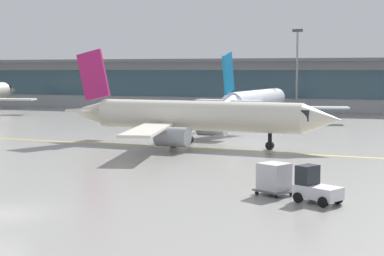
{
  "coord_description": "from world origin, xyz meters",
  "views": [
    {
      "loc": [
        19.9,
        -27.3,
        7.54
      ],
      "look_at": [
        3.81,
        18.9,
        3.0
      ],
      "focal_mm": 58.79,
      "sensor_mm": 36.0,
      "label": 1
    }
  ],
  "objects": [
    {
      "name": "gate_airplane_1",
      "position": [
        -1.72,
        63.3,
        2.98
      ],
      "size": [
        27.8,
        29.97,
        9.92
      ],
      "rotation": [
        0.0,
        0.0,
        1.5
      ],
      "color": "silver",
      "rests_on": "ground_plane"
    },
    {
      "name": "terminal_concourse",
      "position": [
        0.0,
        89.99,
        4.92
      ],
      "size": [
        198.63,
        11.0,
        9.6
      ],
      "color": "#9EA3A8",
      "rests_on": "ground_plane"
    },
    {
      "name": "taxiing_regional_jet",
      "position": [
        -0.32,
        31.44,
        2.93
      ],
      "size": [
        29.46,
        27.34,
        9.75
      ],
      "rotation": [
        0.0,
        0.0,
        -0.06
      ],
      "color": "silver",
      "rests_on": "ground_plane"
    },
    {
      "name": "apron_light_mast_1",
      "position": [
        1.18,
        81.81,
        7.96
      ],
      "size": [
        1.8,
        0.36,
        14.55
      ],
      "color": "gray",
      "rests_on": "ground_plane"
    },
    {
      "name": "baggage_tug",
      "position": [
        14.92,
        8.24,
        0.89
      ],
      "size": [
        2.95,
        2.51,
        2.1
      ],
      "rotation": [
        0.0,
        0.0,
        -0.49
      ],
      "color": "silver",
      "rests_on": "ground_plane"
    },
    {
      "name": "cargo_dolly_lead",
      "position": [
        12.27,
        9.65,
        1.05
      ],
      "size": [
        2.61,
        2.4,
        1.94
      ],
      "rotation": [
        0.0,
        0.0,
        -0.49
      ],
      "color": "#595B60",
      "rests_on": "ground_plane"
    },
    {
      "name": "ground_plane",
      "position": [
        0.0,
        0.0,
        0.0
      ],
      "size": [
        400.0,
        400.0,
        0.0
      ],
      "primitive_type": "plane",
      "color": "gray"
    },
    {
      "name": "taxiway_centreline_stripe",
      "position": [
        0.06,
        29.41,
        0.0
      ],
      "size": [
        109.79,
        7.45,
        0.01
      ],
      "primitive_type": "cube",
      "rotation": [
        0.0,
        0.0,
        -0.06
      ],
      "color": "yellow",
      "rests_on": "ground_plane"
    }
  ]
}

